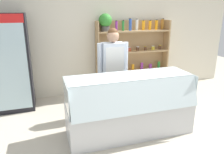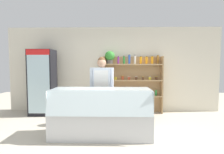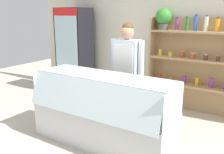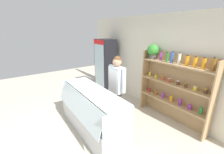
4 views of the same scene
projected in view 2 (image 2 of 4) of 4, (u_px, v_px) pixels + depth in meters
ground_plane at (112, 138)px, 3.56m from camera, size 12.00×12.00×0.00m
back_wall at (113, 70)px, 5.68m from camera, size 6.80×0.10×2.70m
drinks_fridge at (43, 82)px, 5.27m from camera, size 0.72×0.57×1.96m
shelving_unit at (129, 78)px, 5.48m from camera, size 1.84×0.30×1.93m
deli_display_case at (101, 122)px, 3.67m from camera, size 2.07×0.78×1.01m
shop_clerk at (102, 85)px, 4.37m from camera, size 0.60×0.25×1.70m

